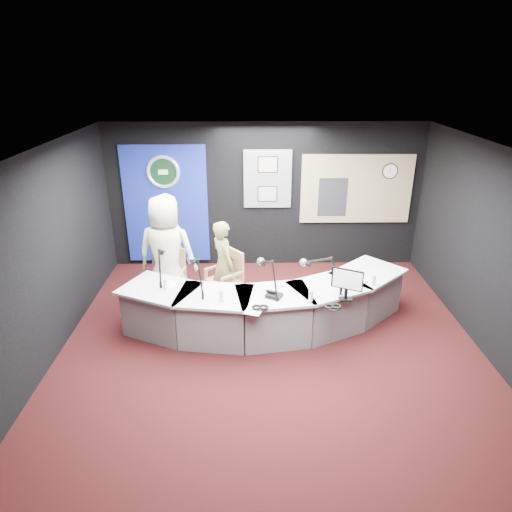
{
  "coord_description": "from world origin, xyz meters",
  "views": [
    {
      "loc": [
        -0.29,
        -5.51,
        3.81
      ],
      "look_at": [
        -0.2,
        0.8,
        1.1
      ],
      "focal_mm": 32.0,
      "sensor_mm": 36.0,
      "label": 1
    }
  ],
  "objects_px": {
    "broadcast_desk": "(266,306)",
    "person_woman": "(224,265)",
    "armchair_right": "(224,280)",
    "armchair_left": "(169,281)",
    "person_man": "(167,253)"
  },
  "relations": [
    {
      "from": "broadcast_desk",
      "to": "person_man",
      "type": "xyz_separation_m",
      "value": [
        -1.58,
        0.71,
        0.59
      ]
    },
    {
      "from": "armchair_left",
      "to": "person_woman",
      "type": "bearing_deg",
      "value": 7.28
    },
    {
      "from": "broadcast_desk",
      "to": "armchair_right",
      "type": "relative_size",
      "value": 4.87
    },
    {
      "from": "broadcast_desk",
      "to": "person_woman",
      "type": "distance_m",
      "value": 1.06
    },
    {
      "from": "broadcast_desk",
      "to": "person_man",
      "type": "distance_m",
      "value": 1.83
    },
    {
      "from": "armchair_right",
      "to": "armchair_left",
      "type": "bearing_deg",
      "value": -127.48
    },
    {
      "from": "broadcast_desk",
      "to": "armchair_right",
      "type": "height_order",
      "value": "armchair_right"
    },
    {
      "from": "armchair_right",
      "to": "person_man",
      "type": "bearing_deg",
      "value": -127.48
    },
    {
      "from": "armchair_left",
      "to": "person_woman",
      "type": "distance_m",
      "value": 0.95
    },
    {
      "from": "armchair_right",
      "to": "person_man",
      "type": "distance_m",
      "value": 1.04
    },
    {
      "from": "armchair_right",
      "to": "person_woman",
      "type": "height_order",
      "value": "person_woman"
    },
    {
      "from": "armchair_left",
      "to": "armchair_right",
      "type": "bearing_deg",
      "value": 7.28
    },
    {
      "from": "armchair_right",
      "to": "person_woman",
      "type": "xyz_separation_m",
      "value": [
        0.0,
        0.0,
        0.29
      ]
    },
    {
      "from": "broadcast_desk",
      "to": "person_woman",
      "type": "height_order",
      "value": "person_woman"
    },
    {
      "from": "armchair_right",
      "to": "person_woman",
      "type": "distance_m",
      "value": 0.29
    }
  ]
}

